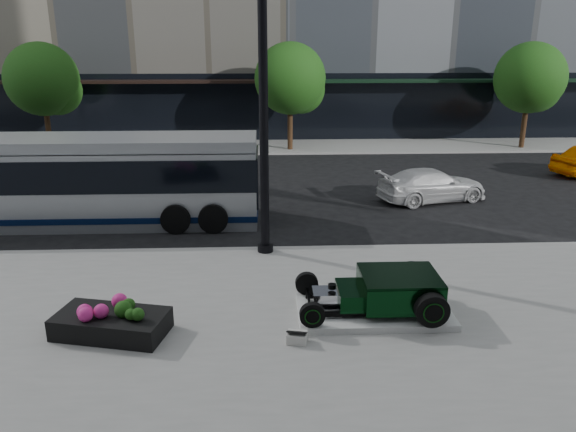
{
  "coord_description": "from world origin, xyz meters",
  "views": [
    {
      "loc": [
        -0.4,
        -17.58,
        6.09
      ],
      "look_at": [
        0.24,
        -2.42,
        1.2
      ],
      "focal_mm": 35.0,
      "sensor_mm": 36.0,
      "label": 1
    }
  ],
  "objects_px": {
    "transit_bus": "(78,180)",
    "hot_rod": "(389,290)",
    "lamppost": "(264,119)",
    "white_sedan": "(432,185)",
    "flower_planter": "(111,322)"
  },
  "relations": [
    {
      "from": "transit_bus",
      "to": "white_sedan",
      "type": "xyz_separation_m",
      "value": [
        12.68,
        2.08,
        -0.87
      ]
    },
    {
      "from": "white_sedan",
      "to": "flower_planter",
      "type": "bearing_deg",
      "value": 120.44
    },
    {
      "from": "lamppost",
      "to": "flower_planter",
      "type": "relative_size",
      "value": 3.32
    },
    {
      "from": "lamppost",
      "to": "transit_bus",
      "type": "height_order",
      "value": "lamppost"
    },
    {
      "from": "lamppost",
      "to": "white_sedan",
      "type": "bearing_deg",
      "value": 39.97
    },
    {
      "from": "hot_rod",
      "to": "white_sedan",
      "type": "height_order",
      "value": "white_sedan"
    },
    {
      "from": "flower_planter",
      "to": "transit_bus",
      "type": "relative_size",
      "value": 0.21
    },
    {
      "from": "lamppost",
      "to": "hot_rod",
      "type": "bearing_deg",
      "value": -55.36
    },
    {
      "from": "hot_rod",
      "to": "white_sedan",
      "type": "distance_m",
      "value": 10.06
    },
    {
      "from": "hot_rod",
      "to": "flower_planter",
      "type": "distance_m",
      "value": 6.02
    },
    {
      "from": "white_sedan",
      "to": "transit_bus",
      "type": "bearing_deg",
      "value": 83.79
    },
    {
      "from": "hot_rod",
      "to": "lamppost",
      "type": "relative_size",
      "value": 0.39
    },
    {
      "from": "hot_rod",
      "to": "flower_planter",
      "type": "bearing_deg",
      "value": -173.94
    },
    {
      "from": "transit_bus",
      "to": "hot_rod",
      "type": "bearing_deg",
      "value": -38.98
    },
    {
      "from": "flower_planter",
      "to": "white_sedan",
      "type": "distance_m",
      "value": 13.91
    }
  ]
}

